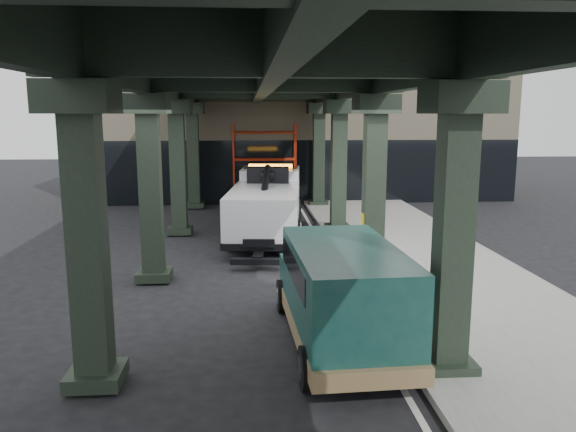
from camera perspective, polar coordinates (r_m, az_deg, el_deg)
name	(u,v)px	position (r m, az deg, el deg)	size (l,w,h in m)	color
ground	(284,302)	(13.75, -0.45, -8.75)	(90.00, 90.00, 0.00)	black
sidewalk	(438,273)	(16.49, 14.96, -5.57)	(5.00, 40.00, 0.15)	gray
lane_stripe	(340,277)	(15.83, 5.27, -6.19)	(0.12, 38.00, 0.01)	silver
viaduct	(263,76)	(15.00, -2.56, 14.02)	(7.40, 32.00, 6.40)	black
building	(296,122)	(33.09, 0.79, 9.49)	(22.00, 10.00, 8.00)	#C6B793
scaffolding	(264,163)	(27.72, -2.41, 5.40)	(3.08, 0.88, 4.00)	red
tow_truck	(268,202)	(20.72, -2.08, 1.46)	(3.06, 8.30, 2.66)	black
towed_van	(341,292)	(10.93, 5.42, -7.70)	(2.27, 5.22, 2.08)	#0F3832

